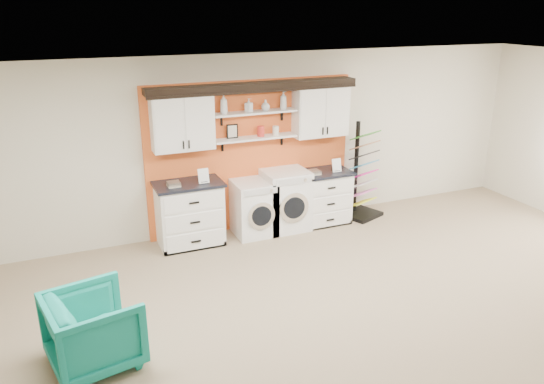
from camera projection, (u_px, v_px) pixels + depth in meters
name	position (u px, v px, depth m)	size (l,w,h in m)	color
floor	(389.00, 365.00, 5.43)	(10.00, 10.00, 0.00)	#998767
ceiling	(414.00, 91.00, 4.49)	(10.00, 10.00, 0.00)	white
wall_back	(250.00, 143.00, 8.43)	(10.00, 10.00, 0.00)	beige
accent_panel	(251.00, 156.00, 8.47)	(3.40, 0.07, 2.40)	orange
upper_cabinet_left	(182.00, 122.00, 7.68)	(0.90, 0.35, 0.84)	white
upper_cabinet_right	(320.00, 110.00, 8.50)	(0.90, 0.35, 0.84)	white
shelf_lower	(255.00, 138.00, 8.22)	(1.32, 0.28, 0.03)	white
shelf_upper	(255.00, 112.00, 8.08)	(1.32, 0.28, 0.03)	white
crown_molding	(254.00, 86.00, 7.96)	(3.30, 0.41, 0.13)	black
picture_frame	(232.00, 131.00, 8.09)	(0.18, 0.02, 0.22)	black
canister_red	(261.00, 131.00, 8.22)	(0.11, 0.11, 0.16)	red
canister_cream	(276.00, 130.00, 8.31)	(0.10, 0.10, 0.14)	silver
base_cabinet_left	(190.00, 214.00, 8.01)	(1.02, 0.66, 0.99)	white
base_cabinet_right	(322.00, 197.00, 8.85)	(0.92, 0.66, 0.90)	white
washer	(254.00, 208.00, 8.41)	(0.63, 0.71, 0.88)	white
dryer	(285.00, 200.00, 8.59)	(0.70, 0.71, 0.98)	white
sample_rack	(362.00, 187.00, 9.08)	(0.74, 0.68, 1.65)	black
armchair	(94.00, 330.00, 5.34)	(0.84, 0.87, 0.79)	#0F8F80
soap_bottle_a	(224.00, 104.00, 7.85)	(0.11, 0.11, 0.29)	silver
soap_bottle_b	(249.00, 105.00, 8.01)	(0.09, 0.09, 0.20)	silver
soap_bottle_c	(265.00, 105.00, 8.11)	(0.13, 0.13, 0.17)	silver
soap_bottle_d	(283.00, 100.00, 8.20)	(0.11, 0.11, 0.28)	silver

